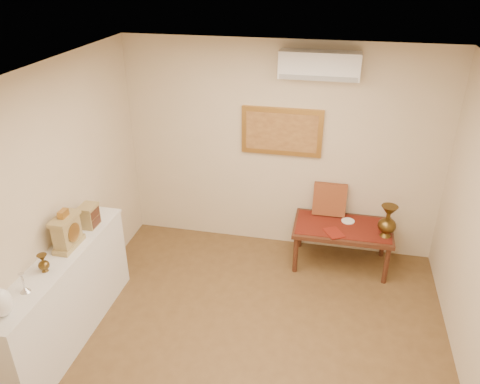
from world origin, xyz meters
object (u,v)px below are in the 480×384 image
(wooden_chest, at_px, (89,216))
(low_table, at_px, (342,231))
(mantel_clock, at_px, (67,232))
(brass_urn_tall, at_px, (388,218))
(display_ledge, at_px, (66,298))

(wooden_chest, bearing_deg, low_table, 25.65)
(mantel_clock, bearing_deg, low_table, 32.23)
(brass_urn_tall, xyz_separation_m, low_table, (-0.50, 0.12, -0.32))
(brass_urn_tall, distance_m, display_ledge, 3.64)
(brass_urn_tall, relative_size, low_table, 0.40)
(brass_urn_tall, height_order, wooden_chest, wooden_chest)
(display_ledge, distance_m, low_table, 3.27)
(brass_urn_tall, relative_size, mantel_clock, 1.18)
(display_ledge, distance_m, mantel_clock, 0.69)
(low_table, bearing_deg, wooden_chest, -154.35)
(brass_urn_tall, xyz_separation_m, wooden_chest, (-3.15, -1.15, 0.30))
(wooden_chest, bearing_deg, mantel_clock, -91.43)
(brass_urn_tall, relative_size, wooden_chest, 1.99)
(display_ledge, bearing_deg, mantel_clock, 86.20)
(display_ledge, height_order, low_table, display_ledge)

